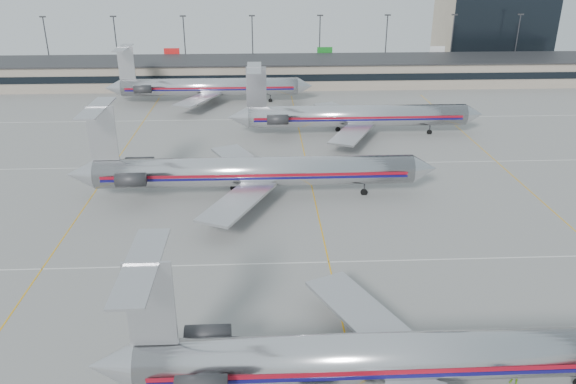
{
  "coord_description": "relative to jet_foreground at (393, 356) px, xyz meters",
  "views": [
    {
      "loc": [
        -6.79,
        -41.66,
        30.31
      ],
      "look_at": [
        -3.93,
        18.66,
        4.5
      ],
      "focal_mm": 35.0,
      "sensor_mm": 36.0,
      "label": 1
    }
  ],
  "objects": [
    {
      "name": "ground",
      "position": [
        -2.34,
        9.45,
        -3.43
      ],
      "size": [
        260.0,
        260.0,
        0.0
      ],
      "primitive_type": "plane",
      "color": "gray",
      "rests_on": "ground"
    },
    {
      "name": "apron_markings",
      "position": [
        -2.34,
        19.45,
        -3.42
      ],
      "size": [
        160.0,
        0.15,
        0.02
      ],
      "primitive_type": "cube",
      "color": "silver",
      "rests_on": "ground"
    },
    {
      "name": "terminal",
      "position": [
        -2.34,
        107.42,
        -0.27
      ],
      "size": [
        162.0,
        17.0,
        6.25
      ],
      "color": "gray",
      "rests_on": "ground"
    },
    {
      "name": "light_mast_row",
      "position": [
        -2.34,
        121.45,
        5.15
      ],
      "size": [
        163.6,
        0.4,
        15.28
      ],
      "color": "#38383D",
      "rests_on": "ground"
    },
    {
      "name": "distant_building",
      "position": [
        59.66,
        137.45,
        9.07
      ],
      "size": [
        30.0,
        20.0,
        25.0
      ],
      "primitive_type": "cube",
      "color": "tan",
      "rests_on": "ground"
    },
    {
      "name": "jet_foreground",
      "position": [
        0.0,
        0.0,
        0.0
      ],
      "size": [
        45.18,
        26.6,
        11.83
      ],
      "color": "silver",
      "rests_on": "ground"
    },
    {
      "name": "jet_second_row",
      "position": [
        -11.17,
        37.19,
        0.29
      ],
      "size": [
        48.96,
        28.83,
        12.82
      ],
      "color": "silver",
      "rests_on": "ground"
    },
    {
      "name": "jet_third_row",
      "position": [
        6.84,
        64.18,
        0.2
      ],
      "size": [
        45.79,
        28.16,
        12.52
      ],
      "color": "silver",
      "rests_on": "ground"
    },
    {
      "name": "jet_back_row",
      "position": [
        -21.23,
        89.25,
        0.13
      ],
      "size": [
        44.8,
        27.56,
        12.25
      ],
      "color": "silver",
      "rests_on": "ground"
    },
    {
      "name": "belt_loader",
      "position": [
        5.56,
        3.25,
        -2.76
      ],
      "size": [
        4.92,
        2.26,
        2.52
      ],
      "rotation": [
        0.0,
        0.0,
        -0.21
      ],
      "color": "gray",
      "rests_on": "ground"
    },
    {
      "name": "ramp_worker_far",
      "position": [
        9.72,
        0.46,
        -2.55
      ],
      "size": [
        1.09,
        1.04,
        1.77
      ],
      "primitive_type": "imported",
      "rotation": [
        0.0,
        0.0,
        -0.59
      ],
      "color": "#87CD13",
      "rests_on": "ground"
    }
  ]
}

